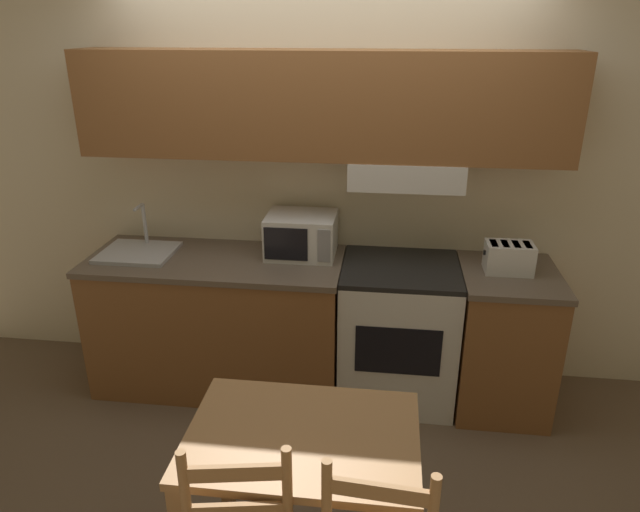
% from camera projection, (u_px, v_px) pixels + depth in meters
% --- Properties ---
extents(ground_plane, '(16.00, 16.00, 0.00)m').
position_uv_depth(ground_plane, '(323.00, 359.00, 4.08)').
color(ground_plane, brown).
extents(wall_back, '(5.23, 0.38, 2.55)m').
position_uv_depth(wall_back, '(325.00, 152.00, 3.46)').
color(wall_back, beige).
rests_on(wall_back, ground_plane).
extents(lower_counter_main, '(1.58, 0.67, 0.89)m').
position_uv_depth(lower_counter_main, '(220.00, 321.00, 3.69)').
color(lower_counter_main, brown).
rests_on(lower_counter_main, ground_plane).
extents(lower_counter_right_stub, '(0.56, 0.67, 0.89)m').
position_uv_depth(lower_counter_right_stub, '(502.00, 339.00, 3.48)').
color(lower_counter_right_stub, brown).
rests_on(lower_counter_right_stub, ground_plane).
extents(stove_range, '(0.70, 0.64, 0.89)m').
position_uv_depth(stove_range, '(397.00, 331.00, 3.57)').
color(stove_range, silver).
rests_on(stove_range, ground_plane).
extents(microwave, '(0.42, 0.35, 0.26)m').
position_uv_depth(microwave, '(301.00, 235.00, 3.53)').
color(microwave, silver).
rests_on(microwave, lower_counter_main).
extents(toaster, '(0.28, 0.18, 0.17)m').
position_uv_depth(toaster, '(509.00, 257.00, 3.30)').
color(toaster, silver).
rests_on(toaster, lower_counter_right_stub).
extents(sink_basin, '(0.45, 0.39, 0.29)m').
position_uv_depth(sink_basin, '(138.00, 251.00, 3.57)').
color(sink_basin, '#B7BABF').
rests_on(sink_basin, lower_counter_main).
extents(dining_table, '(0.92, 0.65, 0.73)m').
position_uv_depth(dining_table, '(303.00, 458.00, 2.29)').
color(dining_table, '#B27F4C').
rests_on(dining_table, ground_plane).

